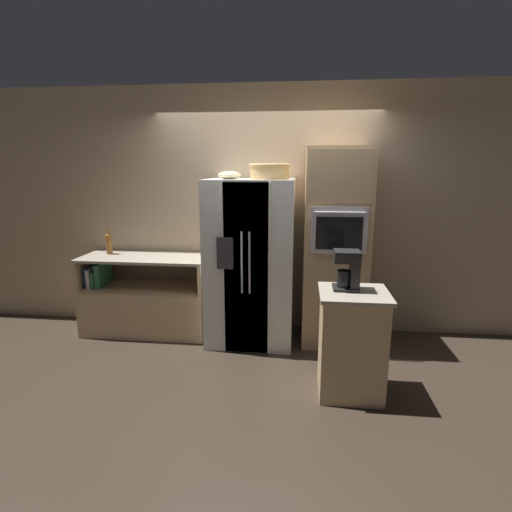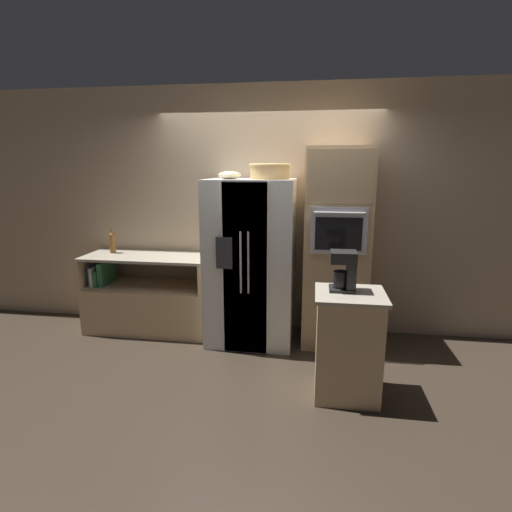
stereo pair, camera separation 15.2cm
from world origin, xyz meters
The scene contains 10 objects.
ground_plane centered at (0.00, 0.00, 0.00)m, with size 20.00×20.00×0.00m, color #382D23.
wall_back centered at (0.00, 0.51, 1.40)m, with size 12.00×0.06×2.80m.
counter_left centered at (-1.38, 0.17, 0.33)m, with size 1.44×0.62×0.91m.
refrigerator centered at (-0.14, 0.08, 0.89)m, with size 0.92×0.81×1.78m.
wall_oven centered at (0.77, 0.15, 1.06)m, with size 0.67×0.71×2.10m.
island_counter centered at (0.85, -0.92, 0.46)m, with size 0.57×0.53×0.91m.
wicker_basket centered at (0.07, 0.03, 1.87)m, with size 0.42×0.42×0.16m.
fruit_bowl centered at (-0.34, 0.01, 1.82)m, with size 0.24×0.24×0.08m.
bottle_tall centered at (-1.83, 0.25, 1.04)m, with size 0.07×0.07×0.30m.
coffee_maker centered at (0.80, -0.86, 1.09)m, with size 0.21×0.20×0.33m.
Camera 2 is at (0.54, -4.09, 1.91)m, focal length 28.00 mm.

